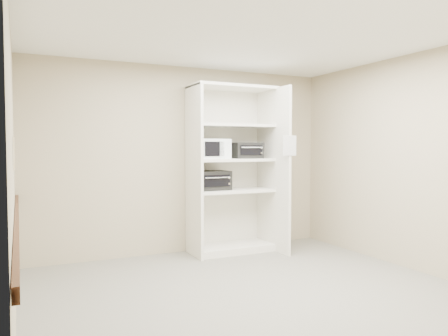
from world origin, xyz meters
name	(u,v)px	position (x,y,z in m)	size (l,w,h in m)	color
floor	(250,291)	(0.00, 0.00, 0.00)	(4.50, 4.00, 0.01)	slate
ceiling	(251,34)	(0.00, 0.00, 2.70)	(4.50, 4.00, 0.01)	white
wall_back	(185,160)	(0.00, 2.00, 1.35)	(4.50, 0.02, 2.70)	tan
wall_front	(403,176)	(0.00, -2.00, 1.35)	(4.50, 0.02, 2.70)	tan
wall_left	(13,169)	(-2.25, 0.00, 1.35)	(0.02, 4.00, 2.70)	tan
wall_right	(406,162)	(2.25, 0.00, 1.35)	(0.02, 4.00, 2.70)	tan
shelving_unit	(235,175)	(0.67, 1.70, 1.13)	(1.24, 0.92, 2.42)	white
microwave	(211,149)	(0.29, 1.69, 1.51)	(0.47, 0.36, 0.28)	white
toaster_oven_upper	(247,150)	(0.86, 1.67, 1.49)	(0.41, 0.31, 0.23)	black
toaster_oven_lower	(211,180)	(0.30, 1.73, 1.06)	(0.49, 0.37, 0.27)	black
paper_sign	(290,146)	(1.21, 1.07, 1.56)	(0.22, 0.01, 0.27)	white
chair_rail	(17,223)	(-2.23, 0.00, 0.90)	(0.04, 3.98, 0.08)	#3D1B0D
wall_poster	(14,153)	(-2.24, 0.13, 1.48)	(0.01, 0.20, 0.28)	white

